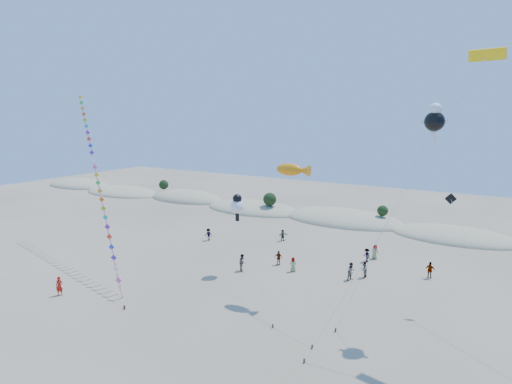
# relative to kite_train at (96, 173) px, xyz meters

# --- Properties ---
(ground) EXTENTS (160.00, 160.00, 0.00)m
(ground) POSITION_rel_kite_train_xyz_m (17.64, -13.93, -9.90)
(ground) COLOR #83735B
(ground) RESTS_ON ground
(dune_ridge) EXTENTS (145.30, 11.49, 5.57)m
(dune_ridge) POSITION_rel_kite_train_xyz_m (18.70, 31.20, -9.79)
(dune_ridge) COLOR tan
(dune_ridge) RESTS_ON ground
(kite_train) EXTENTS (23.30, 14.68, 19.28)m
(kite_train) POSITION_rel_kite_train_xyz_m (0.00, 0.00, 0.00)
(kite_train) COLOR #3F2D1E
(kite_train) RESTS_ON ground
(fish_kite) EXTENTS (7.05, 8.22, 12.06)m
(fish_kite) POSITION_rel_kite_train_xyz_m (22.98, 2.29, 1.59)
(fish_kite) COLOR #3F2D1E
(fish_kite) RESTS_ON ground
(cartoon_kite_low) EXTENTS (9.73, 9.49, 8.29)m
(cartoon_kite_low) POSITION_rel_kite_train_xyz_m (15.61, 4.61, -2.78)
(cartoon_kite_low) COLOR #3F2D1E
(cartoon_kite_low) RESTS_ON ground
(cartoon_kite_high) EXTENTS (6.29, 5.51, 17.09)m
(cartoon_kite_high) POSITION_rel_kite_train_xyz_m (34.19, 2.50, 5.99)
(cartoon_kite_high) COLOR #3F2D1E
(cartoon_kite_high) RESTS_ON ground
(parafoil_kite) EXTENTS (9.80, 9.70, 20.56)m
(parafoil_kite) POSITION_rel_kite_train_xyz_m (37.06, 1.77, 9.84)
(parafoil_kite) COLOR #3F2D1E
(parafoil_kite) RESTS_ON ground
(dark_kite) EXTENTS (6.41, 9.81, 9.90)m
(dark_kite) POSITION_rel_kite_train_xyz_m (36.95, 4.02, -3.18)
(dark_kite) COLOR #3F2D1E
(dark_kite) RESTS_ON ground
(flyer_foreground) EXTENTS (0.78, 0.69, 1.78)m
(flyer_foreground) POSITION_rel_kite_train_xyz_m (4.99, -8.78, -9.01)
(flyer_foreground) COLOR red
(flyer_foreground) RESTS_ON ground
(beachgoers) EXTENTS (39.11, 13.11, 1.82)m
(beachgoers) POSITION_rel_kite_train_xyz_m (24.51, 11.28, -9.06)
(beachgoers) COLOR slate
(beachgoers) RESTS_ON ground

